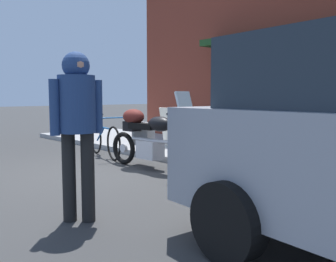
% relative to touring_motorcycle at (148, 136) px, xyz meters
% --- Properties ---
extents(ground_plane, '(80.00, 80.00, 0.00)m').
position_rel_touring_motorcycle_xyz_m(ground_plane, '(-0.29, -0.76, -0.60)').
color(ground_plane, '#363636').
extents(touring_motorcycle, '(2.23, 0.62, 1.39)m').
position_rel_touring_motorcycle_xyz_m(touring_motorcycle, '(0.00, 0.00, 0.00)').
color(touring_motorcycle, black).
rests_on(touring_motorcycle, ground_plane).
extents(parked_bicycle, '(1.77, 0.55, 0.94)m').
position_rel_touring_motorcycle_xyz_m(parked_bicycle, '(-1.66, 0.11, -0.22)').
color(parked_bicycle, black).
rests_on(parked_bicycle, ground_plane).
extents(pedestrian_walking, '(0.43, 0.56, 1.77)m').
position_rel_touring_motorcycle_xyz_m(pedestrian_walking, '(1.68, -2.30, 0.52)').
color(pedestrian_walking, black).
rests_on(pedestrian_walking, ground_plane).
extents(sandwich_board_sign, '(0.55, 0.41, 0.91)m').
position_rel_touring_motorcycle_xyz_m(sandwich_board_sign, '(-1.30, 1.80, -0.02)').
color(sandwich_board_sign, silver).
rests_on(sandwich_board_sign, sidewalk_curb).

